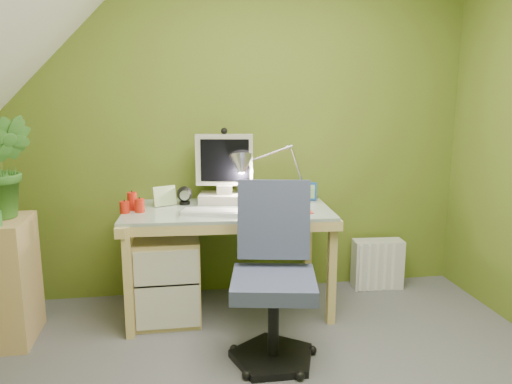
{
  "coord_description": "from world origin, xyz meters",
  "views": [
    {
      "loc": [
        -0.46,
        -1.88,
        1.44
      ],
      "look_at": [
        0.0,
        1.0,
        0.85
      ],
      "focal_mm": 35.0,
      "sensor_mm": 36.0,
      "label": 1
    }
  ],
  "objects": [
    {
      "name": "amber_tumbler",
      "position": [
        0.03,
        1.15,
        0.75
      ],
      "size": [
        0.08,
        0.08,
        0.1
      ],
      "primitive_type": "cylinder",
      "rotation": [
        0.0,
        0.0,
        0.04
      ],
      "color": "brown",
      "rests_on": "desk"
    },
    {
      "name": "side_ledge",
      "position": [
        -1.45,
        1.04,
        0.37
      ],
      "size": [
        0.27,
        0.42,
        0.73
      ],
      "primitive_type": "cube",
      "color": "tan",
      "rests_on": "floor"
    },
    {
      "name": "desk",
      "position": [
        -0.15,
        1.23,
        0.35
      ],
      "size": [
        1.35,
        0.73,
        0.7
      ],
      "primitive_type": null,
      "rotation": [
        0.0,
        0.0,
        -0.06
      ],
      "color": "#D5B570",
      "rests_on": "floor"
    },
    {
      "name": "photo_frame_red",
      "position": [
        0.27,
        1.35,
        0.76
      ],
      "size": [
        0.13,
        0.08,
        0.12
      ],
      "primitive_type": "cube",
      "rotation": [
        0.0,
        0.0,
        -0.47
      ],
      "color": "#C8153D",
      "rests_on": "desk"
    },
    {
      "name": "mousepad",
      "position": [
        0.23,
        1.09,
        0.71
      ],
      "size": [
        0.26,
        0.18,
        0.01
      ],
      "primitive_type": "cube",
      "rotation": [
        0.0,
        0.0,
        -0.01
      ],
      "color": "red",
      "rests_on": "desk"
    },
    {
      "name": "monitor",
      "position": [
        -0.15,
        1.41,
        0.94
      ],
      "size": [
        0.37,
        0.25,
        0.47
      ],
      "primitive_type": null,
      "rotation": [
        0.0,
        0.0,
        -0.16
      ],
      "color": "#B3AFA1",
      "rests_on": "desk"
    },
    {
      "name": "photo_frame_green",
      "position": [
        -0.55,
        1.37,
        0.77
      ],
      "size": [
        0.15,
        0.08,
        0.13
      ],
      "primitive_type": "cube",
      "rotation": [
        0.0,
        0.0,
        0.4
      ],
      "color": "#AAC587",
      "rests_on": "desk"
    },
    {
      "name": "mouse",
      "position": [
        0.23,
        1.09,
        0.72
      ],
      "size": [
        0.12,
        0.09,
        0.04
      ],
      "primitive_type": "ellipsoid",
      "rotation": [
        0.0,
        0.0,
        0.26
      ],
      "color": "white",
      "rests_on": "mousepad"
    },
    {
      "name": "photo_frame_blue",
      "position": [
        0.41,
        1.39,
        0.76
      ],
      "size": [
        0.15,
        0.06,
        0.12
      ],
      "primitive_type": "cube",
      "rotation": [
        0.0,
        0.0,
        -0.26
      ],
      "color": "navy",
      "rests_on": "desk"
    },
    {
      "name": "candle_cluster",
      "position": [
        -0.75,
        1.24,
        0.76
      ],
      "size": [
        0.16,
        0.14,
        0.11
      ],
      "primitive_type": null,
      "rotation": [
        0.0,
        0.0,
        -0.04
      ],
      "color": "red",
      "rests_on": "desk"
    },
    {
      "name": "potted_plant",
      "position": [
        -1.43,
        1.09,
        1.02
      ],
      "size": [
        0.37,
        0.33,
        0.58
      ],
      "primitive_type": "imported",
      "rotation": [
        0.0,
        0.0,
        0.24
      ],
      "color": "#357226",
      "rests_on": "side_ledge"
    },
    {
      "name": "speaker_right",
      "position": [
        0.12,
        1.39,
        0.76
      ],
      "size": [
        0.12,
        0.12,
        0.12
      ],
      "primitive_type": null,
      "rotation": [
        0.0,
        0.0,
        -0.22
      ],
      "color": "black",
      "rests_on": "desk"
    },
    {
      "name": "task_chair",
      "position": [
        0.02,
        0.56,
        0.45
      ],
      "size": [
        0.58,
        0.58,
        0.9
      ],
      "primitive_type": null,
      "rotation": [
        0.0,
        0.0,
        -0.19
      ],
      "color": "#3C4463",
      "rests_on": "floor"
    },
    {
      "name": "keyboard",
      "position": [
        -0.23,
        1.09,
        0.71
      ],
      "size": [
        0.45,
        0.24,
        0.02
      ],
      "primitive_type": "cube",
      "rotation": [
        0.0,
        0.0,
        -0.26
      ],
      "color": "silver",
      "rests_on": "desk"
    },
    {
      "name": "desk_lamp",
      "position": [
        0.3,
        1.41,
        0.98
      ],
      "size": [
        0.54,
        0.27,
        0.56
      ],
      "primitive_type": null,
      "rotation": [
        0.0,
        0.0,
        -0.09
      ],
      "color": "#B5B4B8",
      "rests_on": "desk"
    },
    {
      "name": "radiator",
      "position": [
        0.99,
        1.46,
        0.18
      ],
      "size": [
        0.37,
        0.17,
        0.36
      ],
      "primitive_type": "cube",
      "rotation": [
        0.0,
        0.0,
        -0.06
      ],
      "color": "silver",
      "rests_on": "floor"
    },
    {
      "name": "wall_back",
      "position": [
        0.0,
        1.6,
        1.2
      ],
      "size": [
        3.2,
        0.01,
        2.4
      ],
      "primitive_type": "cube",
      "color": "#5E7323",
      "rests_on": "floor"
    },
    {
      "name": "speaker_left",
      "position": [
        -0.42,
        1.39,
        0.76
      ],
      "size": [
        0.12,
        0.12,
        0.12
      ],
      "primitive_type": null,
      "rotation": [
        0.0,
        0.0,
        -0.17
      ],
      "color": "black",
      "rests_on": "desk"
    }
  ]
}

